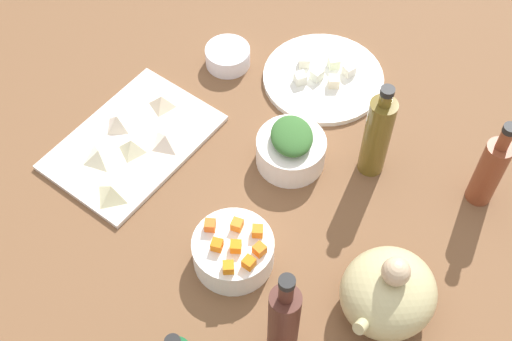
{
  "coord_description": "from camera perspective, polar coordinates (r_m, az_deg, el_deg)",
  "views": [
    {
      "loc": [
        54.9,
        44.04,
        107.54
      ],
      "look_at": [
        0.0,
        0.0,
        8.0
      ],
      "focal_mm": 47.84,
      "sensor_mm": 36.0,
      "label": 1
    }
  ],
  "objects": [
    {
      "name": "bottle_2",
      "position": [
        1.25,
        18.97,
        0.01
      ],
      "size": [
        4.66,
        4.66,
        20.17
      ],
      "color": "brown",
      "rests_on": "tabletop"
    },
    {
      "name": "bowl_small_side",
      "position": [
        1.45,
        -2.38,
        9.51
      ],
      "size": [
        9.36,
        9.36,
        4.1
      ],
      "primitive_type": "cylinder",
      "color": "white",
      "rests_on": "tabletop"
    },
    {
      "name": "plate_tofu",
      "position": [
        1.43,
        5.63,
        7.71
      ],
      "size": [
        24.91,
        24.91,
        1.2
      ],
      "primitive_type": "cylinder",
      "color": "white",
      "rests_on": "tabletop"
    },
    {
      "name": "tabletop",
      "position": [
        1.27,
        0.0,
        -1.69
      ],
      "size": [
        190.0,
        190.0,
        3.0
      ],
      "primitive_type": "cube",
      "color": "brown",
      "rests_on": "ground"
    },
    {
      "name": "carrot_cube_4",
      "position": [
        1.14,
        -3.86,
        -4.59
      ],
      "size": [
        2.49,
        2.49,
        1.8
      ],
      "primitive_type": "cube",
      "rotation": [
        0.0,
        0.0,
        2.15
      ],
      "color": "orange",
      "rests_on": "bowl_carrots"
    },
    {
      "name": "tofu_cube_0",
      "position": [
        1.41,
        5.1,
        8.0
      ],
      "size": [
        2.48,
        2.48,
        2.2
      ],
      "primitive_type": "cube",
      "rotation": [
        0.0,
        0.0,
        1.43
      ],
      "color": "white",
      "rests_on": "plate_tofu"
    },
    {
      "name": "tofu_cube_3",
      "position": [
        1.44,
        6.54,
        8.97
      ],
      "size": [
        3.09,
        3.09,
        2.2
      ],
      "primitive_type": "cube",
      "rotation": [
        0.0,
        0.0,
        2.46
      ],
      "color": "#E7F4CC",
      "rests_on": "plate_tofu"
    },
    {
      "name": "carrot_cube_3",
      "position": [
        1.13,
        0.13,
        -5.09
      ],
      "size": [
        2.51,
        2.51,
        1.8
      ],
      "primitive_type": "cube",
      "rotation": [
        0.0,
        0.0,
        2.19
      ],
      "color": "orange",
      "rests_on": "bowl_carrots"
    },
    {
      "name": "bowl_carrots",
      "position": [
        1.16,
        -1.91,
        -6.78
      ],
      "size": [
        13.82,
        13.82,
        5.84
      ],
      "primitive_type": "cylinder",
      "color": "white",
      "rests_on": "tabletop"
    },
    {
      "name": "dumpling_0",
      "position": [
        1.25,
        -11.93,
        -1.66
      ],
      "size": [
        5.72,
        5.37,
        2.8
      ],
      "primitive_type": "pyramid",
      "rotation": [
        0.0,
        0.0,
        3.24
      ],
      "color": "beige",
      "rests_on": "cutting_board"
    },
    {
      "name": "teapot",
      "position": [
        1.11,
        11.0,
        -9.97
      ],
      "size": [
        17.49,
        15.15,
        15.09
      ],
      "color": "tan",
      "rests_on": "tabletop"
    },
    {
      "name": "bottle_1",
      "position": [
        1.02,
        2.31,
        -12.66
      ],
      "size": [
        4.66,
        4.66,
        24.38
      ],
      "color": "#4A241B",
      "rests_on": "tabletop"
    },
    {
      "name": "carrot_cube_6",
      "position": [
        1.1,
        -2.32,
        -8.09
      ],
      "size": [
        2.54,
        2.54,
        1.8
      ],
      "primitive_type": "cube",
      "rotation": [
        0.0,
        0.0,
        0.74
      ],
      "color": "orange",
      "rests_on": "bowl_carrots"
    },
    {
      "name": "bottle_3",
      "position": [
        1.23,
        10.1,
        2.9
      ],
      "size": [
        4.89,
        4.89,
        21.66
      ],
      "color": "brown",
      "rests_on": "tabletop"
    },
    {
      "name": "chopped_greens_mound",
      "position": [
        1.24,
        3.01,
        2.89
      ],
      "size": [
        12.18,
        12.13,
        3.1
      ],
      "primitive_type": "ellipsoid",
      "rotation": [
        0.0,
        0.0,
        0.76
      ],
      "color": "#33632C",
      "rests_on": "bowl_greens"
    },
    {
      "name": "carrot_cube_7",
      "position": [
        1.1,
        -0.6,
        -7.71
      ],
      "size": [
        1.85,
        1.85,
        1.8
      ],
      "primitive_type": "cube",
      "rotation": [
        0.0,
        0.0,
        1.6
      ],
      "color": "orange",
      "rests_on": "bowl_carrots"
    },
    {
      "name": "carrot_cube_2",
      "position": [
        1.14,
        -1.6,
        -4.55
      ],
      "size": [
        2.27,
        2.27,
        1.8
      ],
      "primitive_type": "cube",
      "rotation": [
        0.0,
        0.0,
        0.32
      ],
      "color": "orange",
      "rests_on": "bowl_carrots"
    },
    {
      "name": "carrot_cube_5",
      "position": [
        1.11,
        0.3,
        -6.62
      ],
      "size": [
        2.01,
        2.01,
        1.8
      ],
      "primitive_type": "cube",
      "rotation": [
        0.0,
        0.0,
        3.02
      ],
      "color": "orange",
      "rests_on": "bowl_carrots"
    },
    {
      "name": "tofu_cube_2",
      "position": [
        1.4,
        6.54,
        7.4
      ],
      "size": [
        3.08,
        3.08,
        2.2
      ],
      "primitive_type": "cube",
      "rotation": [
        0.0,
        0.0,
        2.21
      ],
      "color": "#FBEFCB",
      "rests_on": "plate_tofu"
    },
    {
      "name": "carrot_cube_0",
      "position": [
        1.12,
        -3.29,
        -6.23
      ],
      "size": [
        2.37,
        2.37,
        1.8
      ],
      "primitive_type": "cube",
      "rotation": [
        0.0,
        0.0,
        1.99
      ],
      "color": "orange",
      "rests_on": "bowl_carrots"
    },
    {
      "name": "cutting_board",
      "position": [
        1.34,
        -10.22,
        2.35
      ],
      "size": [
        32.21,
        22.65,
        1.0
      ],
      "primitive_type": "cube",
      "rotation": [
        0.0,
        0.0,
        0.03
      ],
      "color": "silver",
      "rests_on": "tabletop"
    },
    {
      "name": "dumpling_4",
      "position": [
        1.31,
        -7.54,
        2.58
      ],
      "size": [
        5.95,
        6.18,
        2.46
      ],
      "primitive_type": "pyramid",
      "rotation": [
        0.0,
        0.0,
        1.27
      ],
      "color": "beige",
      "rests_on": "cutting_board"
    },
    {
      "name": "tofu_cube_4",
      "position": [
        1.43,
        7.77,
        8.32
      ],
      "size": [
        2.72,
        2.72,
        2.2
      ],
      "primitive_type": "cube",
      "rotation": [
        0.0,
        0.0,
        1.29
      ],
      "color": "white",
      "rests_on": "plate_tofu"
    },
    {
      "name": "tofu_cube_5",
      "position": [
        1.4,
        3.71,
        7.71
      ],
      "size": [
        3.02,
        3.02,
        2.2
      ],
      "primitive_type": "cube",
      "rotation": [
        0.0,
        0.0,
        2.6
      ],
      "color": "white",
      "rests_on": "plate_tofu"
    },
    {
      "name": "dumpling_3",
      "position": [
        1.31,
        -12.97,
        1.31
      ],
      "size": [
        6.61,
        6.73,
        2.4
      ],
      "primitive_type": "pyramid",
      "rotation": [
        0.0,
        0.0,
        1.15
      ],
      "color": "beige",
      "rests_on": "cutting_board"
    },
    {
      "name": "carrot_cube_1",
      "position": [
        1.12,
        -1.7,
        -6.37
      ],
      "size": [
        2.51,
        2.51,
        1.8
      ],
      "primitive_type": "cube",
      "rotation": [
        0.0,
        0.0,
        0.61
      ],
      "color": "orange",
      "rests_on": "bowl_carrots"
    },
    {
      "name": "tofu_cube_1",
      "position": [
        1.43,
        4.08,
        9.11
      ],
      "size": [
        3.09,
        3.09,
        2.2
      ],
      "primitive_type": "cube",
      "rotation": [
        0.0,
        0.0,
        2.23
      ],
      "color": "white",
      "rests_on": "plate_tofu"
    },
    {
      "name": "dumpling_2",
      "position": [
        1.37,
        -7.86,
        5.8
      ],
      "size": [
        6.1,
        5.87,
        2.5
      ],
      "primitive_type": "pyramid",
      "rotation": [
        0.0,
        0.0,
        0.49
      ],
      "color": "beige",
      "rests_on": "cutting_board"
    },
    {
      "name": "bowl_greens",
      "position": [
        1.27,
        2.93,
        1.63
      ],
      "size": [
        13.0,
        13.0,
        5.98
      ],
      "primitive_type": "cylinder",
      "color": "white",
      "rests_on": "tabletop"
    },
    {
      "name": "dumpling_1",
      "position": [
        1.31,
        -10.34,
        2.11
      ],
      "size": [
        6.0,
        5.68,
        2.9
      ],
      "primitive_type": "pyramid",
      "rotation": [
        0.0,
        0.0,
        0.43
      ],
      "color": "beige",
      "rests_on": "cutting_board"
    },
    {
      "name": "dumpling_5",
      "position": [
        1.35,
        -11.48,
        4.06
      ],
      "size": [
        4.57,
        4.37,
        2.99
      ],
      "primitive_type": "pyramid",
      "rotation": [
        0.0,
        0.0,
        3.07
      ],
      "color": "beige",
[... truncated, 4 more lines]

